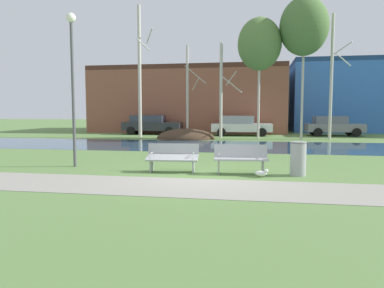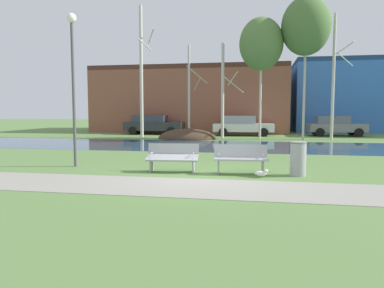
{
  "view_description": "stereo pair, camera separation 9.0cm",
  "coord_description": "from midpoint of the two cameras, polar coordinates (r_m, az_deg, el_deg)",
  "views": [
    {
      "loc": [
        1.52,
        -10.44,
        1.88
      ],
      "look_at": [
        -0.5,
        0.9,
        0.85
      ],
      "focal_mm": 34.46,
      "sensor_mm": 36.0,
      "label": 1
    },
    {
      "loc": [
        1.61,
        -10.43,
        1.88
      ],
      "look_at": [
        -0.5,
        0.9,
        0.85
      ],
      "focal_mm": 34.46,
      "sensor_mm": 36.0,
      "label": 2
    }
  ],
  "objects": [
    {
      "name": "ground_plane",
      "position": [
        20.58,
        6.13,
        -0.17
      ],
      "size": [
        120.0,
        120.0,
        0.0
      ],
      "primitive_type": "plane",
      "color": "#5B7F42"
    },
    {
      "name": "paved_path_strip",
      "position": [
        9.14,
        0.45,
        -6.73
      ],
      "size": [
        60.0,
        2.31,
        0.01
      ],
      "primitive_type": "cube",
      "color": "gray",
      "rests_on": "ground"
    },
    {
      "name": "river_band",
      "position": [
        20.01,
        6.0,
        -0.3
      ],
      "size": [
        80.0,
        6.67,
        0.01
      ],
      "primitive_type": "cube",
      "color": "#33516B",
      "rests_on": "ground"
    },
    {
      "name": "soil_mound",
      "position": [
        25.07,
        -0.63,
        0.8
      ],
      "size": [
        4.01,
        3.08,
        1.4
      ],
      "primitive_type": "ellipsoid",
      "color": "#423021",
      "rests_on": "ground"
    },
    {
      "name": "bench_left",
      "position": [
        11.43,
        -2.8,
        -1.97
      ],
      "size": [
        1.64,
        0.68,
        0.87
      ],
      "color": "#9EA0A3",
      "rests_on": "ground"
    },
    {
      "name": "bench_right",
      "position": [
        11.14,
        7.76,
        -2.2
      ],
      "size": [
        1.64,
        0.68,
        0.87
      ],
      "color": "#9EA0A3",
      "rests_on": "ground"
    },
    {
      "name": "trash_bin",
      "position": [
        11.15,
        16.33,
        -2.12
      ],
      "size": [
        0.48,
        0.48,
        1.0
      ],
      "color": "#999B9E",
      "rests_on": "ground"
    },
    {
      "name": "seagull",
      "position": [
        10.63,
        10.95,
        -4.46
      ],
      "size": [
        0.41,
        0.15,
        0.25
      ],
      "color": "white",
      "rests_on": "ground"
    },
    {
      "name": "streetlamp",
      "position": [
        13.14,
        -17.78,
        11.64
      ],
      "size": [
        0.32,
        0.32,
        5.1
      ],
      "color": "#4C4C51",
      "rests_on": "ground"
    },
    {
      "name": "birch_far_left",
      "position": [
        27.01,
        -7.72,
        11.13
      ],
      "size": [
        1.15,
        1.84,
        9.32
      ],
      "color": "beige",
      "rests_on": "ground"
    },
    {
      "name": "birch_left",
      "position": [
        25.83,
        -0.3,
        8.15
      ],
      "size": [
        1.42,
        2.14,
        6.4
      ],
      "color": "#BCB7A8",
      "rests_on": "ground"
    },
    {
      "name": "birch_center_left",
      "position": [
        25.9,
        4.97,
        8.28
      ],
      "size": [
        1.58,
        2.54,
        6.57
      ],
      "color": "beige",
      "rests_on": "ground"
    },
    {
      "name": "birch_center",
      "position": [
        25.84,
        10.77,
        14.95
      ],
      "size": [
        2.91,
        2.91,
        8.15
      ],
      "color": "beige",
      "rests_on": "ground"
    },
    {
      "name": "birch_center_right",
      "position": [
        26.07,
        17.31,
        16.98
      ],
      "size": [
        3.14,
        3.14,
        9.44
      ],
      "color": "#BCB7A8",
      "rests_on": "ground"
    },
    {
      "name": "birch_right",
      "position": [
        26.11,
        21.2,
        9.79
      ],
      "size": [
        1.3,
        2.36,
        8.19
      ],
      "color": "beige",
      "rests_on": "ground"
    },
    {
      "name": "parked_van_nearest_dark",
      "position": [
        30.24,
        -5.96,
        3.06
      ],
      "size": [
        4.79,
        2.22,
        1.55
      ],
      "color": "#282B30",
      "rests_on": "ground"
    },
    {
      "name": "parked_sedan_second_white",
      "position": [
        28.59,
        7.82,
        2.89
      ],
      "size": [
        4.64,
        2.22,
        1.53
      ],
      "color": "silver",
      "rests_on": "ground"
    },
    {
      "name": "parked_hatch_third_grey",
      "position": [
        30.05,
        21.34,
        2.68
      ],
      "size": [
        4.22,
        2.25,
        1.51
      ],
      "color": "slate",
      "rests_on": "ground"
    },
    {
      "name": "building_brick_low",
      "position": [
        35.75,
        0.48,
        6.75
      ],
      "size": [
        17.19,
        9.99,
        5.82
      ],
      "color": "brown",
      "rests_on": "ground"
    },
    {
      "name": "building_blue_store",
      "position": [
        37.76,
        24.23,
        6.71
      ],
      "size": [
        11.5,
        7.84,
        6.47
      ],
      "color": "#3870C6",
      "rests_on": "ground"
    }
  ]
}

